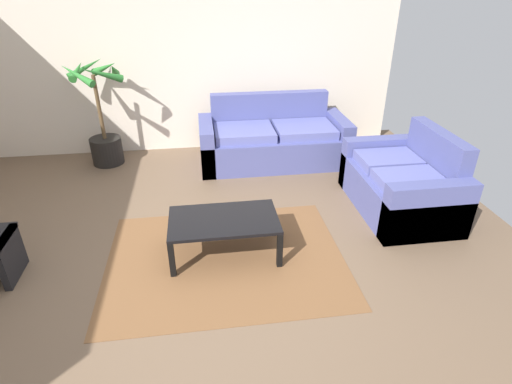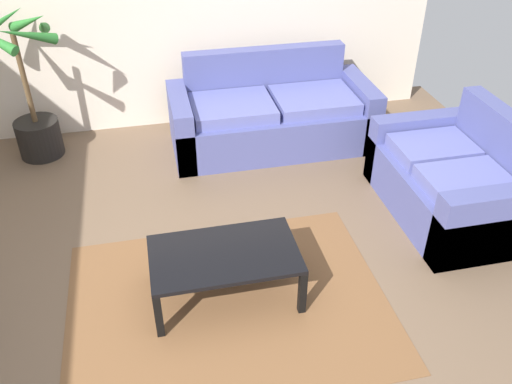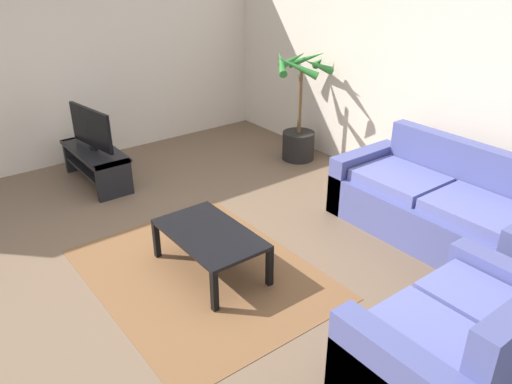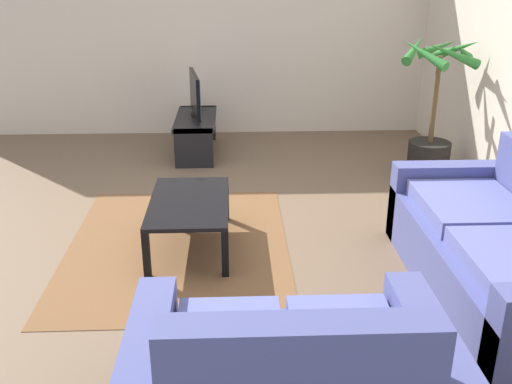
{
  "view_description": "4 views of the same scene",
  "coord_description": "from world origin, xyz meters",
  "px_view_note": "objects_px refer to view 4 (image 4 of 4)",
  "views": [
    {
      "loc": [
        0.1,
        -2.95,
        2.37
      ],
      "look_at": [
        0.58,
        0.43,
        0.53
      ],
      "focal_mm": 28.49,
      "sensor_mm": 36.0,
      "label": 1
    },
    {
      "loc": [
        -0.13,
        -2.51,
        2.77
      ],
      "look_at": [
        0.57,
        0.68,
        0.52
      ],
      "focal_mm": 37.78,
      "sensor_mm": 36.0,
      "label": 2
    },
    {
      "loc": [
        3.42,
        -1.71,
        2.57
      ],
      "look_at": [
        0.13,
        0.81,
        0.54
      ],
      "focal_mm": 35.33,
      "sensor_mm": 36.0,
      "label": 3
    },
    {
      "loc": [
        4.32,
        0.56,
        2.07
      ],
      "look_at": [
        0.34,
        0.72,
        0.48
      ],
      "focal_mm": 40.68,
      "sensor_mm": 36.0,
      "label": 4
    }
  ],
  "objects_px": {
    "potted_palm": "(432,128)",
    "tv_stand": "(196,129)",
    "tv": "(195,94)",
    "coffee_table": "(189,206)",
    "couch_main": "(503,257)"
  },
  "relations": [
    {
      "from": "couch_main",
      "to": "tv_stand",
      "type": "relative_size",
      "value": 1.84
    },
    {
      "from": "tv",
      "to": "potted_palm",
      "type": "bearing_deg",
      "value": 69.25
    },
    {
      "from": "couch_main",
      "to": "potted_palm",
      "type": "bearing_deg",
      "value": 173.43
    },
    {
      "from": "tv",
      "to": "coffee_table",
      "type": "xyz_separation_m",
      "value": [
        2.37,
        0.08,
        -0.35
      ]
    },
    {
      "from": "potted_palm",
      "to": "tv_stand",
      "type": "bearing_deg",
      "value": -110.72
    },
    {
      "from": "tv_stand",
      "to": "potted_palm",
      "type": "bearing_deg",
      "value": 69.28
    },
    {
      "from": "tv_stand",
      "to": "coffee_table",
      "type": "relative_size",
      "value": 1.09
    },
    {
      "from": "tv",
      "to": "couch_main",
      "type": "bearing_deg",
      "value": 33.69
    },
    {
      "from": "tv",
      "to": "coffee_table",
      "type": "distance_m",
      "value": 2.4
    },
    {
      "from": "couch_main",
      "to": "potted_palm",
      "type": "xyz_separation_m",
      "value": [
        -2.3,
        0.26,
        0.22
      ]
    },
    {
      "from": "couch_main",
      "to": "tv",
      "type": "xyz_separation_m",
      "value": [
        -3.21,
        -2.14,
        0.39
      ]
    },
    {
      "from": "tv_stand",
      "to": "tv",
      "type": "height_order",
      "value": "tv"
    },
    {
      "from": "tv",
      "to": "coffee_table",
      "type": "bearing_deg",
      "value": 1.82
    },
    {
      "from": "tv",
      "to": "potted_palm",
      "type": "relative_size",
      "value": 0.57
    },
    {
      "from": "tv_stand",
      "to": "tv",
      "type": "xyz_separation_m",
      "value": [
        -0.0,
        0.0,
        0.41
      ]
    }
  ]
}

